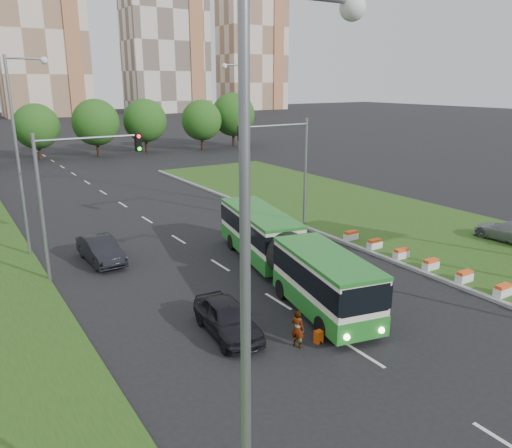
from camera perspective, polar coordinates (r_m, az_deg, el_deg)
ground at (r=26.81m, az=7.84°, el=-7.30°), size 360.00×360.00×0.00m
grass_median at (r=40.85m, az=14.55°, el=0.65°), size 14.00×60.00×0.15m
median_kerb at (r=36.20m, az=7.00°, el=-0.88°), size 0.30×60.00×0.18m
lane_markings at (r=42.11m, az=-13.29°, el=1.08°), size 0.20×100.00×0.01m
flower_planters at (r=30.35m, az=19.34°, el=-4.35°), size 1.10×13.70×0.60m
traffic_mast_median at (r=35.83m, az=3.65°, el=7.65°), size 5.76×0.32×8.00m
traffic_mast_left at (r=28.66m, az=-20.42°, el=4.57°), size 5.76×0.32×8.00m
street_lamps at (r=31.80m, az=-7.82°, el=7.66°), size 36.00×60.00×12.00m
tree_line at (r=78.34m, az=-13.24°, el=11.18°), size 120.00×8.00×9.00m
apartment_tower_ceast at (r=172.05m, az=-23.49°, el=19.60°), size 25.00×15.00×50.00m
apartment_tower_east at (r=183.45m, az=-10.32°, el=19.83°), size 27.00×15.00×47.00m
midrise_east at (r=199.46m, az=-0.44°, el=18.74°), size 24.00×14.00×40.00m
articulated_bus at (r=27.05m, az=3.05°, el=-3.32°), size 2.47×15.82×2.61m
car_left_near at (r=21.80m, az=-3.30°, el=-10.65°), size 2.24×4.64×1.53m
car_left_far at (r=31.46m, az=-17.33°, el=-2.82°), size 1.84×4.78×1.55m
car_median at (r=37.57m, az=27.12°, el=-0.73°), size 2.13×4.89×1.40m
pedestrian at (r=20.87m, az=4.78°, el=-11.83°), size 0.57×0.69×1.62m
shopping_trolley at (r=21.47m, az=7.16°, el=-12.69°), size 0.32×0.34×0.55m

